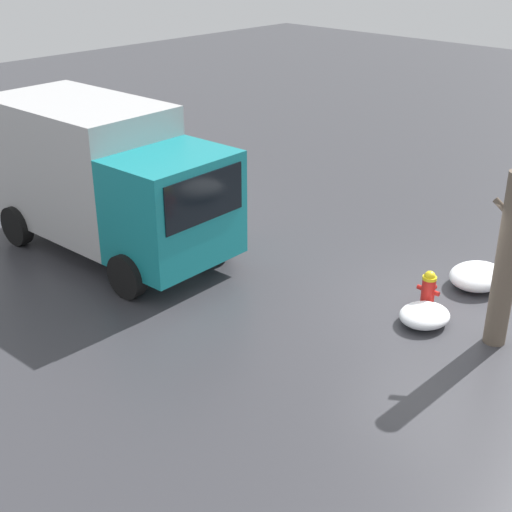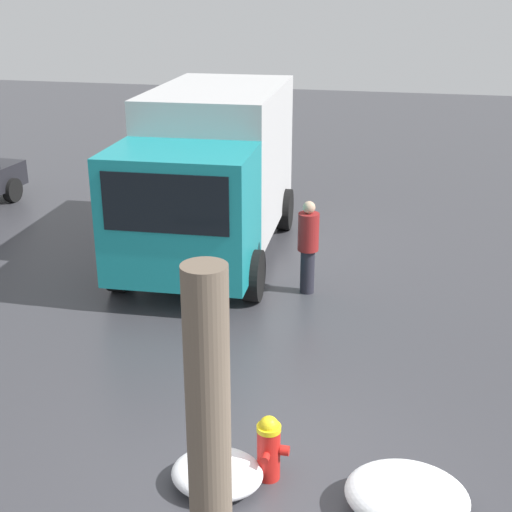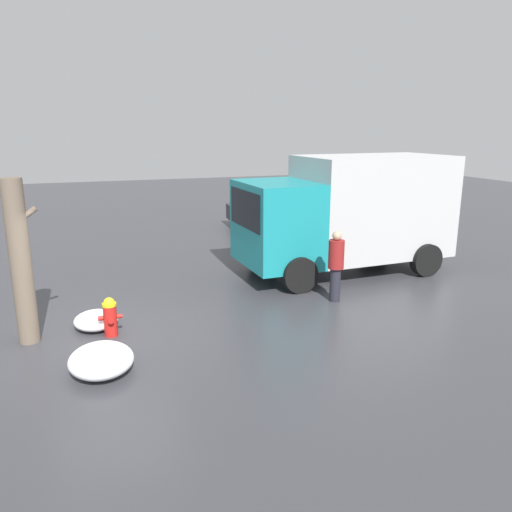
{
  "view_description": "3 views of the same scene",
  "coord_description": "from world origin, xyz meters",
  "px_view_note": "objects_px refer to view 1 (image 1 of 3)",
  "views": [
    {
      "loc": [
        -5.81,
        10.79,
        6.63
      ],
      "look_at": [
        2.54,
        2.02,
        0.96
      ],
      "focal_mm": 50.0,
      "sensor_mm": 36.0,
      "label": 1
    },
    {
      "loc": [
        -6.37,
        -1.28,
        5.15
      ],
      "look_at": [
        3.99,
        1.04,
        1.04
      ],
      "focal_mm": 50.0,
      "sensor_mm": 36.0,
      "label": 2
    },
    {
      "loc": [
        -0.31,
        -9.52,
        3.96
      ],
      "look_at": [
        3.47,
        1.31,
        1.0
      ],
      "focal_mm": 35.0,
      "sensor_mm": 36.0,
      "label": 3
    }
  ],
  "objects_px": {
    "delivery_truck": "(104,175)",
    "pedestrian": "(225,202)",
    "fire_hydrant": "(428,289)",
    "tree_trunk": "(507,261)"
  },
  "relations": [
    {
      "from": "delivery_truck",
      "to": "pedestrian",
      "type": "bearing_deg",
      "value": 142.42
    },
    {
      "from": "fire_hydrant",
      "to": "delivery_truck",
      "type": "xyz_separation_m",
      "value": [
        6.6,
        2.5,
        1.32
      ]
    },
    {
      "from": "pedestrian",
      "to": "fire_hydrant",
      "type": "bearing_deg",
      "value": 47.75
    },
    {
      "from": "fire_hydrant",
      "to": "tree_trunk",
      "type": "height_order",
      "value": "tree_trunk"
    },
    {
      "from": "fire_hydrant",
      "to": "tree_trunk",
      "type": "xyz_separation_m",
      "value": [
        -1.48,
        0.22,
        1.16
      ]
    },
    {
      "from": "delivery_truck",
      "to": "pedestrian",
      "type": "xyz_separation_m",
      "value": [
        -1.51,
        -2.14,
        -0.81
      ]
    },
    {
      "from": "delivery_truck",
      "to": "tree_trunk",
      "type": "bearing_deg",
      "value": 103.31
    },
    {
      "from": "fire_hydrant",
      "to": "delivery_truck",
      "type": "height_order",
      "value": "delivery_truck"
    },
    {
      "from": "tree_trunk",
      "to": "delivery_truck",
      "type": "distance_m",
      "value": 8.4
    },
    {
      "from": "fire_hydrant",
      "to": "tree_trunk",
      "type": "relative_size",
      "value": 0.25
    }
  ]
}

